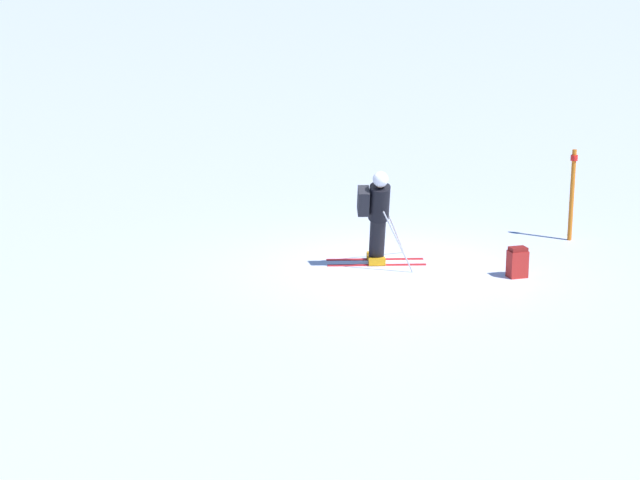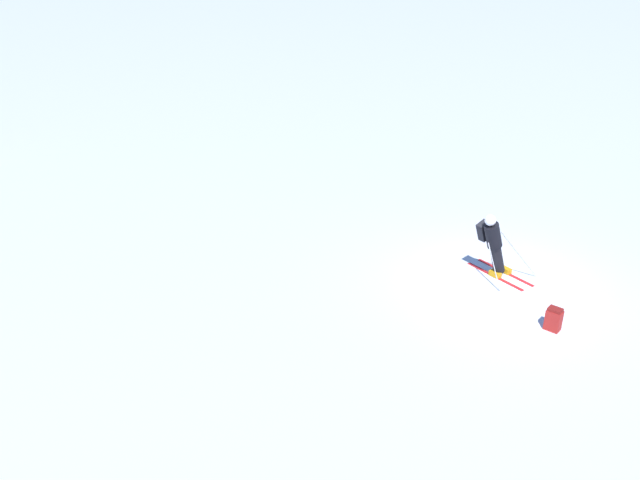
% 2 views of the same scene
% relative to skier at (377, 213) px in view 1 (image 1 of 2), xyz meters
% --- Properties ---
extents(ground_plane, '(300.00, 300.00, 0.00)m').
position_rel_skier_xyz_m(ground_plane, '(-0.13, -0.21, -0.94)').
color(ground_plane, white).
extents(skier, '(1.47, 1.65, 1.72)m').
position_rel_skier_xyz_m(skier, '(0.00, 0.00, 0.00)').
color(skier, red).
rests_on(skier, ground).
extents(spare_backpack, '(0.30, 0.35, 0.50)m').
position_rel_skier_xyz_m(spare_backpack, '(-1.70, -1.55, -0.69)').
color(spare_backpack, '#AD231E').
rests_on(spare_backpack, ground).
extents(trail_marker, '(0.13, 0.13, 1.68)m').
position_rel_skier_xyz_m(trail_marker, '(-0.51, -4.06, -0.01)').
color(trail_marker, orange).
rests_on(trail_marker, ground).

